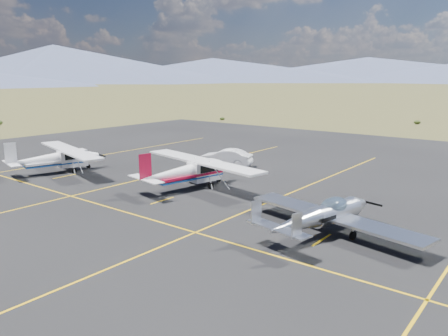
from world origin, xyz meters
TOP-DOWN VIEW (x-y plane):
  - ground at (0.00, 0.00)m, footprint 1600.00×1600.00m
  - apron at (0.00, 7.00)m, footprint 72.00×72.00m
  - aircraft_low_wing at (-2.28, -3.25)m, footprint 7.33×10.08m
  - aircraft_cessna at (0.33, 8.20)m, footprint 7.09×11.47m
  - aircraft_plain at (-2.57, 20.18)m, footprint 7.19×10.97m
  - sedan at (7.98, 10.95)m, footprint 3.00×4.85m

SIDE VIEW (x-z plane):
  - ground at x=0.00m, z-range 0.00..0.00m
  - apron at x=0.00m, z-range -0.01..0.01m
  - sedan at x=7.98m, z-range 0.01..1.52m
  - aircraft_low_wing at x=-2.28m, z-range -0.05..2.13m
  - aircraft_plain at x=-2.57m, z-range -0.15..2.63m
  - aircraft_cessna at x=0.33m, z-range -0.16..2.73m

